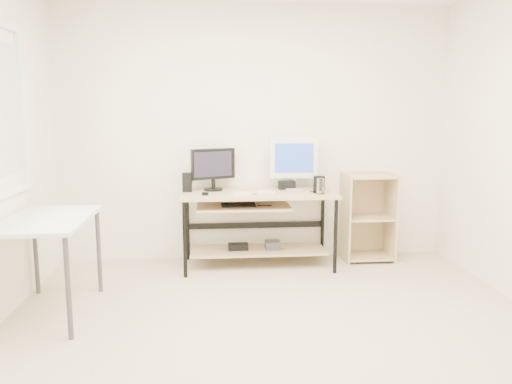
{
  "coord_description": "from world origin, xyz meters",
  "views": [
    {
      "loc": [
        -0.44,
        -3.15,
        1.53
      ],
      "look_at": [
        -0.05,
        1.3,
        0.81
      ],
      "focal_mm": 35.0,
      "sensor_mm": 36.0,
      "label": 1
    }
  ],
  "objects": [
    {
      "name": "drinking_glass",
      "position": [
        0.58,
        1.47,
        0.83
      ],
      "size": [
        0.09,
        0.09,
        0.15
      ],
      "primitive_type": "cylinder",
      "rotation": [
        0.0,
        0.0,
        0.35
      ],
      "color": "white",
      "rests_on": "coaster"
    },
    {
      "name": "speaker_right",
      "position": [
        0.62,
        1.74,
        0.82
      ],
      "size": [
        0.14,
        0.14,
        0.14
      ],
      "primitive_type": "cube",
      "rotation": [
        0.0,
        0.0,
        -0.22
      ],
      "color": "black",
      "rests_on": "desk"
    },
    {
      "name": "audio_controller",
      "position": [
        -0.7,
        1.78,
        0.82
      ],
      "size": [
        0.08,
        0.06,
        0.14
      ],
      "primitive_type": "cube",
      "rotation": [
        0.0,
        0.0,
        -0.23
      ],
      "color": "black",
      "rests_on": "desk"
    },
    {
      "name": "mouse",
      "position": [
        -0.05,
        1.55,
        0.77
      ],
      "size": [
        0.09,
        0.11,
        0.03
      ],
      "primitive_type": "ellipsoid",
      "rotation": [
        0.0,
        0.0,
        -0.35
      ],
      "color": "#B9B9BE",
      "rests_on": "desk"
    },
    {
      "name": "keyboard",
      "position": [
        -0.06,
        1.58,
        0.76
      ],
      "size": [
        0.44,
        0.22,
        0.01
      ],
      "primitive_type": "cube",
      "rotation": [
        0.0,
        0.0,
        0.25
      ],
      "color": "silver",
      "rests_on": "desk"
    },
    {
      "name": "speaker_left",
      "position": [
        -0.69,
        1.75,
        0.85
      ],
      "size": [
        0.1,
        0.1,
        0.19
      ],
      "rotation": [
        0.0,
        0.0,
        -0.05
      ],
      "color": "black",
      "rests_on": "desk"
    },
    {
      "name": "shelf_unit",
      "position": [
        1.15,
        1.82,
        0.45
      ],
      "size": [
        0.5,
        0.4,
        0.9
      ],
      "color": "#CEB280",
      "rests_on": "ground"
    },
    {
      "name": "center_speaker",
      "position": [
        0.3,
        1.81,
        0.79
      ],
      "size": [
        0.17,
        0.08,
        0.09
      ],
      "primitive_type": "cube",
      "rotation": [
        0.0,
        0.0,
        -0.01
      ],
      "color": "black",
      "rests_on": "desk"
    },
    {
      "name": "room",
      "position": [
        -0.14,
        0.04,
        1.32
      ],
      "size": [
        4.01,
        4.01,
        2.62
      ],
      "color": "beige",
      "rests_on": "ground"
    },
    {
      "name": "desk",
      "position": [
        -0.03,
        1.66,
        0.54
      ],
      "size": [
        1.5,
        0.65,
        0.75
      ],
      "color": "tan",
      "rests_on": "ground"
    },
    {
      "name": "white_imac",
      "position": [
        0.38,
        1.85,
        1.05
      ],
      "size": [
        0.49,
        0.16,
        0.52
      ],
      "rotation": [
        0.0,
        0.0,
        -0.01
      ],
      "color": "silver",
      "rests_on": "desk"
    },
    {
      "name": "volume_puck",
      "position": [
        -0.52,
        1.53,
        0.76
      ],
      "size": [
        0.08,
        0.08,
        0.03
      ],
      "primitive_type": "cylinder",
      "rotation": [
        0.0,
        0.0,
        -0.2
      ],
      "color": "black",
      "rests_on": "desk"
    },
    {
      "name": "smartphone",
      "position": [
        0.55,
        1.59,
        0.75
      ],
      "size": [
        0.08,
        0.12,
        0.01
      ],
      "primitive_type": "cube",
      "rotation": [
        0.0,
        0.0,
        0.23
      ],
      "color": "black",
      "rests_on": "desk"
    },
    {
      "name": "coaster",
      "position": [
        0.58,
        1.47,
        0.75
      ],
      "size": [
        0.12,
        0.12,
        0.01
      ],
      "primitive_type": "cylinder",
      "rotation": [
        0.0,
        0.0,
        0.35
      ],
      "color": "#A5794A",
      "rests_on": "desk"
    },
    {
      "name": "black_monitor",
      "position": [
        -0.44,
        1.81,
        0.99
      ],
      "size": [
        0.44,
        0.22,
        0.42
      ],
      "rotation": [
        0.0,
        0.0,
        0.4
      ],
      "color": "black",
      "rests_on": "desk"
    },
    {
      "name": "side_table",
      "position": [
        -1.68,
        0.6,
        0.67
      ],
      "size": [
        0.6,
        1.0,
        0.75
      ],
      "color": "silver",
      "rests_on": "ground"
    }
  ]
}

